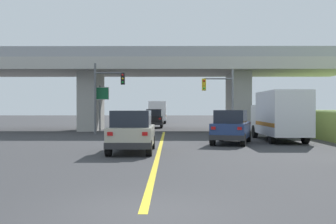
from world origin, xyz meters
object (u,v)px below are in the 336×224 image
at_px(sedan_oncoming, 154,118).
at_px(suv_crossing, 231,127).
at_px(suv_lead, 132,131).
at_px(semi_truck_distant, 158,112).
at_px(highway_sign, 100,98).
at_px(traffic_signal_nearside, 222,94).
at_px(box_truck, 280,115).
at_px(traffic_signal_farside, 105,90).

bearing_deg(sedan_oncoming, suv_crossing, -74.91).
distance_m(suv_lead, semi_truck_distant, 37.49).
height_order(suv_crossing, highway_sign, highway_sign).
bearing_deg(suv_crossing, traffic_signal_nearside, 102.14).
xyz_separation_m(traffic_signal_nearside, highway_sign, (-10.69, 4.64, -0.17)).
distance_m(highway_sign, semi_truck_distant, 20.13).
xyz_separation_m(suv_lead, box_truck, (8.93, 6.85, 0.66)).
distance_m(suv_lead, traffic_signal_nearside, 14.81).
distance_m(sedan_oncoming, semi_truck_distant, 12.52).
bearing_deg(traffic_signal_farside, box_truck, -28.82).
distance_m(box_truck, traffic_signal_nearside, 7.29).
bearing_deg(suv_lead, highway_sign, 104.54).
xyz_separation_m(sedan_oncoming, traffic_signal_nearside, (5.94, -11.63, 2.27)).
bearing_deg(traffic_signal_nearside, suv_crossing, -93.52).
xyz_separation_m(suv_lead, highway_sign, (-4.66, 17.98, 2.10)).
relative_size(suv_lead, box_truck, 0.61).
bearing_deg(traffic_signal_nearside, box_truck, -65.90).
bearing_deg(highway_sign, traffic_signal_nearside, -23.47).
height_order(sedan_oncoming, traffic_signal_nearside, traffic_signal_nearside).
relative_size(sedan_oncoming, highway_sign, 1.05).
bearing_deg(traffic_signal_nearside, semi_truck_distant, 103.80).
height_order(sedan_oncoming, highway_sign, highway_sign).
height_order(suv_crossing, semi_truck_distant, semi_truck_distant).
xyz_separation_m(box_truck, semi_truck_distant, (-8.83, 30.63, -0.07)).
bearing_deg(box_truck, highway_sign, 140.69).
xyz_separation_m(suv_crossing, semi_truck_distant, (-5.41, 32.62, 0.59)).
relative_size(traffic_signal_nearside, traffic_signal_farside, 0.91).
relative_size(suv_crossing, traffic_signal_nearside, 0.93).
xyz_separation_m(sedan_oncoming, traffic_signal_farside, (-3.59, -11.28, 2.59)).
bearing_deg(sedan_oncoming, semi_truck_distant, 89.93).
height_order(traffic_signal_farside, semi_truck_distant, traffic_signal_farside).
bearing_deg(traffic_signal_nearside, traffic_signal_farside, 177.87).
xyz_separation_m(suv_lead, traffic_signal_farside, (-3.51, 13.69, 2.59)).
relative_size(suv_crossing, highway_sign, 1.15).
height_order(suv_lead, highway_sign, highway_sign).
xyz_separation_m(suv_lead, sedan_oncoming, (0.08, 24.97, -0.00)).
bearing_deg(traffic_signal_farside, traffic_signal_nearside, -2.13).
height_order(traffic_signal_nearside, traffic_signal_farside, traffic_signal_farside).
relative_size(traffic_signal_nearside, semi_truck_distant, 0.74).
relative_size(suv_lead, traffic_signal_nearside, 0.83).
relative_size(box_truck, semi_truck_distant, 1.02).
height_order(box_truck, traffic_signal_farside, traffic_signal_farside).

